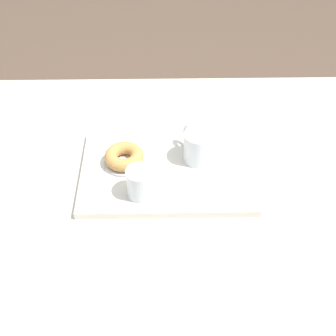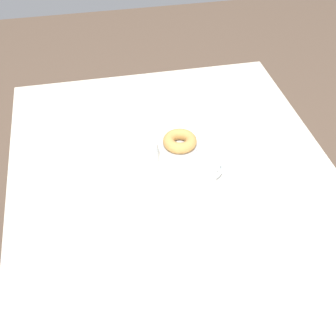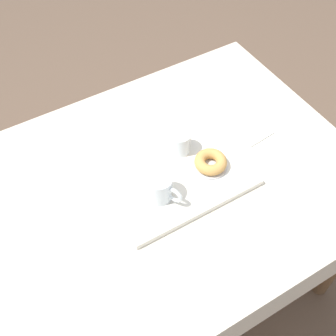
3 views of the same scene
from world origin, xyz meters
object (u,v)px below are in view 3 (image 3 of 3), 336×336
tea_mug_left (160,188)px  donut_plate_left (210,166)px  serving_tray (176,178)px  water_glass_near (180,143)px  paper_napkin (250,130)px  dining_table (170,195)px  sugar_donut_left (211,162)px

tea_mug_left → donut_plate_left: tea_mug_left is taller
serving_tray → water_glass_near: bearing=53.3°
serving_tray → paper_napkin: bearing=9.1°
dining_table → paper_napkin: bearing=6.1°
donut_plate_left → sugar_donut_left: size_ratio=1.06×
paper_napkin → tea_mug_left: bearing=-167.6°
sugar_donut_left → water_glass_near: bearing=112.7°
serving_tray → donut_plate_left: size_ratio=4.12×
sugar_donut_left → paper_napkin: size_ratio=0.87×
dining_table → sugar_donut_left: sugar_donut_left is taller
donut_plate_left → sugar_donut_left: bearing=0.0°
paper_napkin → sugar_donut_left: bearing=-161.2°
dining_table → donut_plate_left: size_ratio=11.23×
water_glass_near → dining_table: bearing=-138.2°
water_glass_near → donut_plate_left: water_glass_near is taller
serving_tray → paper_napkin: (0.35, 0.06, -0.01)m
water_glass_near → sugar_donut_left: water_glass_near is taller
dining_table → serving_tray: bearing=-48.2°
tea_mug_left → donut_plate_left: size_ratio=1.06×
paper_napkin → serving_tray: bearing=-170.9°
donut_plate_left → paper_napkin: size_ratio=0.91×
donut_plate_left → paper_napkin: (0.23, 0.08, -0.02)m
dining_table → serving_tray: (0.02, -0.02, 0.11)m
sugar_donut_left → dining_table: bearing=163.1°
paper_napkin → dining_table: bearing=-173.9°
serving_tray → sugar_donut_left: size_ratio=4.35×
tea_mug_left → paper_napkin: (0.43, 0.10, -0.06)m
dining_table → serving_tray: size_ratio=2.72×
water_glass_near → tea_mug_left: bearing=-139.5°
donut_plate_left → paper_napkin: 0.24m
dining_table → water_glass_near: water_glass_near is taller
water_glass_near → sugar_donut_left: (0.05, -0.12, -0.01)m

